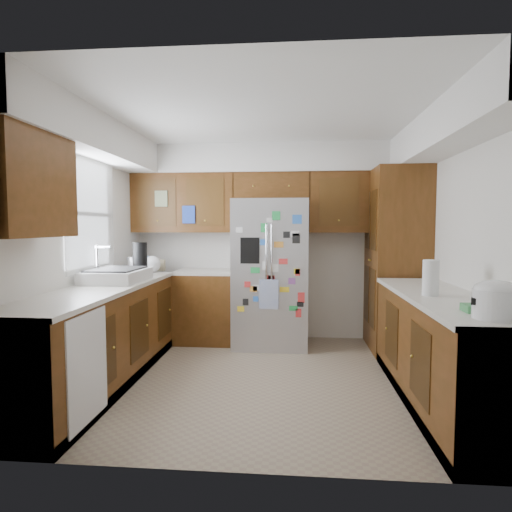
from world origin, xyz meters
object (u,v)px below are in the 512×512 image
Objects in this scene: pantry at (396,260)px; fridge at (271,273)px; rice_cooker at (496,299)px; paper_towel at (431,278)px.

pantry reaches higher than fridge.
paper_towel is at bearing 97.65° from rice_cooker.
fridge is 2.99m from rice_cooker.
fridge reaches higher than rice_cooker.
paper_towel is at bearing -51.19° from fridge.
rice_cooker is (1.50, -2.58, 0.14)m from fridge.
pantry is at bearing 89.99° from rice_cooker.
fridge is 2.21m from paper_towel.
pantry is 1.67m from paper_towel.
fridge is 6.24× the size of paper_towel.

